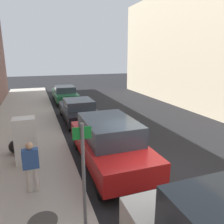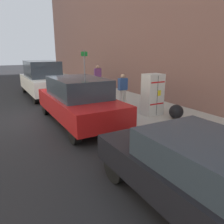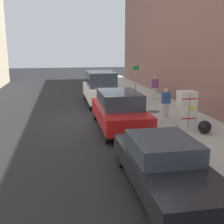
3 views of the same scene
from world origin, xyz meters
name	(u,v)px [view 1 (image 1 of 3)]	position (x,y,z in m)	size (l,w,h in m)	color
ground_plane	(152,178)	(0.00, 0.00, 0.00)	(80.00, 80.00, 0.00)	black
sidewalk_slab	(16,204)	(-4.18, 0.00, 0.08)	(3.80, 44.00, 0.16)	#B2ADA0
discarded_refrigerator	(26,140)	(-3.91, 2.33, 1.00)	(0.77, 0.60, 1.69)	silver
manhole_cover	(43,221)	(-3.52, -1.02, 0.16)	(0.70, 0.70, 0.02)	#47443F
street_sign_post	(84,179)	(-2.68, -1.89, 1.63)	(0.36, 0.07, 2.63)	slate
trash_bag	(16,146)	(-4.35, 3.28, 0.43)	(0.56, 0.56, 0.56)	black
pedestrian_walking_far	(31,164)	(-3.72, 0.33, 1.02)	(0.44, 0.22, 1.52)	beige
parked_suv_red	(109,141)	(-1.02, 1.43, 0.91)	(1.99, 4.89, 1.76)	red
parked_sedan_dark	(78,110)	(-1.02, 7.31, 0.72)	(1.85, 4.69, 1.39)	black
parked_sedan_green	(65,94)	(-1.02, 13.39, 0.74)	(1.80, 4.70, 1.41)	#1E6038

